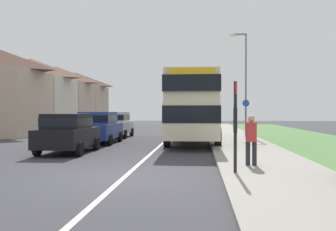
% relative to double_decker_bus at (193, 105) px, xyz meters
% --- Properties ---
extents(ground_plane, '(120.00, 120.00, 0.00)m').
position_rel_double_decker_bus_xyz_m(ground_plane, '(-1.69, -11.54, -2.14)').
color(ground_plane, '#38383D').
extents(lane_marking_centre, '(0.14, 60.00, 0.01)m').
position_rel_double_decker_bus_xyz_m(lane_marking_centre, '(-1.69, -3.54, -2.14)').
color(lane_marking_centre, silver).
rests_on(lane_marking_centre, ground_plane).
extents(pavement_near_side, '(3.20, 68.00, 0.12)m').
position_rel_double_decker_bus_xyz_m(pavement_near_side, '(2.51, -5.54, -2.08)').
color(pavement_near_side, gray).
rests_on(pavement_near_side, ground_plane).
extents(double_decker_bus, '(2.80, 10.76, 3.70)m').
position_rel_double_decker_bus_xyz_m(double_decker_bus, '(0.00, 0.00, 0.00)').
color(double_decker_bus, beige).
rests_on(double_decker_bus, ground_plane).
extents(parked_car_black, '(1.92, 3.92, 1.68)m').
position_rel_double_decker_bus_xyz_m(parked_car_black, '(-5.22, -5.85, -1.22)').
color(parked_car_black, black).
rests_on(parked_car_black, ground_plane).
extents(parked_car_blue, '(2.01, 4.09, 1.75)m').
position_rel_double_decker_bus_xyz_m(parked_car_blue, '(-5.19, -1.08, -1.19)').
color(parked_car_blue, navy).
rests_on(parked_car_blue, ground_plane).
extents(parked_car_silver, '(1.89, 4.00, 1.72)m').
position_rel_double_decker_bus_xyz_m(parked_car_silver, '(-5.30, 3.72, -1.20)').
color(parked_car_silver, '#B7B7BC').
rests_on(parked_car_silver, ground_plane).
extents(pedestrian_at_stop, '(0.34, 0.34, 1.67)m').
position_rel_double_decker_bus_xyz_m(pedestrian_at_stop, '(1.92, -9.67, -1.17)').
color(pedestrian_at_stop, '#23232D').
rests_on(pedestrian_at_stop, ground_plane).
extents(bus_stop_sign, '(0.09, 0.52, 2.60)m').
position_rel_double_decker_bus_xyz_m(bus_stop_sign, '(1.31, -11.06, -0.60)').
color(bus_stop_sign, black).
rests_on(bus_stop_sign, ground_plane).
extents(cycle_route_sign, '(0.44, 0.08, 2.52)m').
position_rel_double_decker_bus_xyz_m(cycle_route_sign, '(3.34, 3.18, -0.71)').
color(cycle_route_sign, slate).
rests_on(cycle_route_sign, ground_plane).
extents(street_lamp_mid, '(1.14, 0.20, 7.17)m').
position_rel_double_decker_bus_xyz_m(street_lamp_mid, '(3.46, 5.03, 1.99)').
color(street_lamp_mid, slate).
rests_on(street_lamp_mid, ground_plane).
extents(house_terrace_far_side, '(6.73, 24.11, 6.43)m').
position_rel_double_decker_bus_xyz_m(house_terrace_far_side, '(-14.53, 13.63, 1.07)').
color(house_terrace_far_side, '#C1A88E').
rests_on(house_terrace_far_side, ground_plane).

